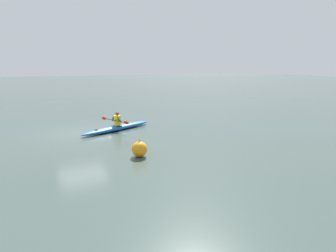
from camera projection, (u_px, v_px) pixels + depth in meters
ground_plane at (81, 133)px, 15.58m from camera, size 160.00×160.00×0.00m
kayak at (117, 128)px, 16.10m from camera, size 4.48×2.43×0.28m
kayaker at (117, 120)px, 16.01m from camera, size 0.98×2.14×0.76m
mooring_buoy_channel_marker at (140, 149)px, 11.48m from camera, size 0.62×0.62×0.67m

